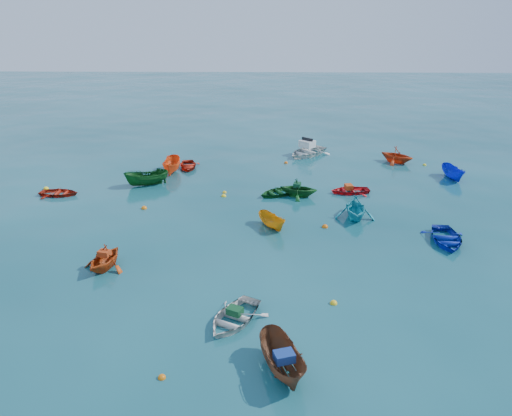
{
  "coord_description": "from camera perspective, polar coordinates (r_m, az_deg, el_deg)",
  "views": [
    {
      "loc": [
        0.66,
        -24.44,
        12.28
      ],
      "look_at": [
        0.0,
        5.0,
        0.4
      ],
      "focal_mm": 35.0,
      "sensor_mm": 36.0,
      "label": 1
    }
  ],
  "objects": [
    {
      "name": "dinghy_white_near",
      "position": [
        21.51,
        -2.56,
        -12.85
      ],
      "size": [
        3.45,
        3.84,
        0.66
      ],
      "primitive_type": "imported",
      "rotation": [
        0.0,
        0.0,
        -0.47
      ],
      "color": "beige",
      "rests_on": "ground"
    },
    {
      "name": "buoy_or_c",
      "position": [
        33.54,
        -12.66,
        -0.07
      ],
      "size": [
        0.38,
        0.38,
        0.38
      ],
      "primitive_type": "sphere",
      "color": "orange",
      "rests_on": "ground"
    },
    {
      "name": "buoy_ye_b",
      "position": [
        39.36,
        -22.87,
        2.01
      ],
      "size": [
        0.37,
        0.37,
        0.37
      ],
      "primitive_type": "sphere",
      "color": "yellow",
      "rests_on": "ground"
    },
    {
      "name": "dinghy_orange_far",
      "position": [
        44.26,
        15.71,
        5.03
      ],
      "size": [
        3.73,
        3.68,
        1.49
      ],
      "primitive_type": "imported",
      "rotation": [
        0.0,
        0.0,
        0.88
      ],
      "color": "red",
      "rests_on": "ground"
    },
    {
      "name": "tarp_green_a",
      "position": [
        21.32,
        -2.44,
        -11.67
      ],
      "size": [
        0.77,
        0.7,
        0.3
      ],
      "primitive_type": "cube",
      "rotation": [
        0.0,
        0.0,
        -0.47
      ],
      "color": "#114422",
      "rests_on": "dinghy_white_near"
    },
    {
      "name": "tarp_green_b",
      "position": [
        34.73,
        4.73,
        2.65
      ],
      "size": [
        0.6,
        0.7,
        0.3
      ],
      "primitive_type": "cube",
      "rotation": [
        0.0,
        0.0,
        1.33
      ],
      "color": "#104023",
      "rests_on": "dinghy_green_n"
    },
    {
      "name": "buoy_ye_d",
      "position": [
        35.59,
        -3.63,
        1.74
      ],
      "size": [
        0.3,
        0.3,
        0.3
      ],
      "primitive_type": "sphere",
      "color": "gold",
      "rests_on": "ground"
    },
    {
      "name": "tarp_blue_a",
      "position": [
        18.43,
        3.24,
        -16.6
      ],
      "size": [
        0.83,
        0.72,
        0.34
      ],
      "primitive_type": "cube",
      "rotation": [
        0.0,
        0.0,
        0.31
      ],
      "color": "navy",
      "rests_on": "sampan_brown_mid"
    },
    {
      "name": "dinghy_red_ne",
      "position": [
        36.16,
        10.66,
        1.73
      ],
      "size": [
        2.99,
        2.32,
        0.57
      ],
      "primitive_type": "imported",
      "rotation": [
        0.0,
        0.0,
        -1.44
      ],
      "color": "red",
      "rests_on": "ground"
    },
    {
      "name": "dinghy_orange_w",
      "position": [
        26.58,
        -16.8,
        -6.57
      ],
      "size": [
        2.79,
        3.03,
        1.34
      ],
      "primitive_type": "imported",
      "rotation": [
        0.0,
        0.0,
        -0.27
      ],
      "color": "#C54412",
      "rests_on": "ground"
    },
    {
      "name": "sampan_orange_n",
      "position": [
        40.55,
        -9.53,
        4.03
      ],
      "size": [
        1.32,
        3.35,
        1.29
      ],
      "primitive_type": "imported",
      "rotation": [
        0.0,
        0.0,
        0.02
      ],
      "color": "#F55017",
      "rests_on": "ground"
    },
    {
      "name": "buoy_ye_a",
      "position": [
        22.9,
        8.86,
        -10.75
      ],
      "size": [
        0.33,
        0.33,
        0.33
      ],
      "primitive_type": "sphere",
      "color": "yellow",
      "rests_on": "ground"
    },
    {
      "name": "dinghy_cyan_se",
      "position": [
        31.93,
        11.18,
        -1.08
      ],
      "size": [
        2.7,
        3.08,
        1.55
      ],
      "primitive_type": "imported",
      "rotation": [
        0.0,
        0.0,
        -0.06
      ],
      "color": "teal",
      "rests_on": "ground"
    },
    {
      "name": "buoy_or_e",
      "position": [
        42.5,
        3.45,
        5.14
      ],
      "size": [
        0.33,
        0.33,
        0.33
      ],
      "primitive_type": "sphere",
      "color": "#DD5C0C",
      "rests_on": "ground"
    },
    {
      "name": "sampan_yellow_mid",
      "position": [
        29.97,
        1.84,
        -2.23
      ],
      "size": [
        2.1,
        2.58,
        0.95
      ],
      "primitive_type": "imported",
      "rotation": [
        0.0,
        0.0,
        0.57
      ],
      "color": "orange",
      "rests_on": "ground"
    },
    {
      "name": "sampan_green_far",
      "position": [
        37.92,
        -12.33,
        2.56
      ],
      "size": [
        3.47,
        2.3,
        1.26
      ],
      "primitive_type": "imported",
      "rotation": [
        0.0,
        0.0,
        -1.21
      ],
      "color": "#12501A",
      "rests_on": "ground"
    },
    {
      "name": "buoy_or_d",
      "position": [
        31.84,
        20.72,
        -2.22
      ],
      "size": [
        0.3,
        0.3,
        0.3
      ],
      "primitive_type": "sphere",
      "color": "orange",
      "rests_on": "ground"
    },
    {
      "name": "buoy_or_b",
      "position": [
        30.25,
        7.88,
        -2.2
      ],
      "size": [
        0.38,
        0.38,
        0.38
      ],
      "primitive_type": "sphere",
      "color": "#D65E0B",
      "rests_on": "ground"
    },
    {
      "name": "motorboat_white",
      "position": [
        45.04,
        5.83,
        6.04
      ],
      "size": [
        5.12,
        5.22,
        1.49
      ],
      "primitive_type": "imported",
      "rotation": [
        0.0,
        0.0,
        -0.73
      ],
      "color": "silver",
      "rests_on": "ground"
    },
    {
      "name": "buoy_or_a",
      "position": [
        19.08,
        -10.7,
        -18.55
      ],
      "size": [
        0.29,
        0.29,
        0.29
      ],
      "primitive_type": "sphere",
      "color": "orange",
      "rests_on": "ground"
    },
    {
      "name": "dinghy_blue_se",
      "position": [
        30.08,
        20.85,
        -3.66
      ],
      "size": [
        2.72,
        3.58,
        0.7
      ],
      "primitive_type": "imported",
      "rotation": [
        0.0,
        0.0,
        -0.09
      ],
      "color": "#0D26A6",
      "rests_on": "ground"
    },
    {
      "name": "dinghy_red_far",
      "position": [
        41.55,
        -7.78,
        4.58
      ],
      "size": [
        2.48,
        3.14,
        0.59
      ],
      "primitive_type": "imported",
      "rotation": [
        0.0,
        0.0,
        0.17
      ],
      "color": "red",
      "rests_on": "ground"
    },
    {
      "name": "dinghy_red_nw",
      "position": [
        37.7,
        -21.55,
        1.37
      ],
      "size": [
        2.82,
        2.1,
        0.56
      ],
      "primitive_type": "imported",
      "rotation": [
        0.0,
        0.0,
        1.51
      ],
      "color": "#A31D0D",
      "rests_on": "ground"
    },
    {
      "name": "dinghy_green_e",
      "position": [
        35.18,
        2.49,
        1.52
      ],
      "size": [
        3.47,
        3.22,
        0.59
      ],
      "primitive_type": "imported",
      "rotation": [
        0.0,
        0.0,
        -1.01
      ],
      "color": "#13531E",
      "rests_on": "ground"
    },
    {
      "name": "buoy_ye_c",
      "position": [
        34.91,
        -3.7,
        1.33
      ],
      "size": [
        0.34,
        0.34,
        0.34
      ],
      "primitive_type": "sphere",
      "color": "yellow",
      "rests_on": "ground"
    },
    {
      "name": "ground",
      "position": [
        27.36,
        -0.24,
        -4.7
      ],
      "size": [
        160.0,
        160.0,
        0.0
      ],
      "primitive_type": "plane",
      "color": "#093C44",
      "rests_on": "ground"
    },
    {
      "name": "dinghy_green_n",
      "position": [
        35.0,
        4.84,
        1.35
      ],
      "size": [
        3.05,
        2.79,
        1.36
      ],
      "primitive_type": "imported",
      "rotation": [
        0.0,
        0.0,
        1.33
      ],
      "color": "#124F1B",
      "rests_on": "ground"
    },
    {
      "name": "sampan_blue_far",
      "position": [
        41.32,
        21.5,
        3.12
      ],
      "size": [
        1.44,
        3.03,
        1.13
      ],
      "primitive_type": "imported",
      "rotation": [
        0.0,
        0.0,
        0.12
      ],
      "color": "#0F21C7",
      "rests_on": "ground"
    },
    {
      "name": "tarp_orange_b",
      "position": [
        35.99,
        10.55,
        2.39
      ],
      "size": [
        0.59,
        0.73,
        0.32
      ],
      "primitive_type": "cube",
      "rotation": [
        0.0,
        0.0,
        -1.44
      ],
      "color": "#BD3F13",
      "rests_on": "dinghy_red_ne"
    },
    {
      "name": "buoy_ye_e",
      "position": [
        44.15,
        18.71,
        4.65
      ],
      "size": [
        0.29,
        0.29,
        0.29
      ],
      "primitive_type": "sphere",
      "color": "yellow",
      "rests_on": "ground"
    },
    {
      "name": "tarp_orange_a",
      "position": [
        26.25,
        -16.94,
        -4.96
      ],
      "size": [
        0.69,
        0.59,
        0.29
      ],
      "primitive_type": "cube",
      "rotation": [
        0.0,
        0.0,
        -0.27
      ],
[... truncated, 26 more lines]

